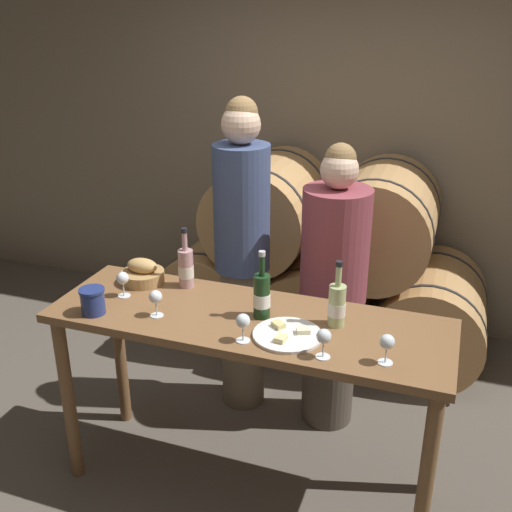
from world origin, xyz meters
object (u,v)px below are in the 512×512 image
wine_bottle_rose (186,268)px  person_right (333,291)px  wine_bottle_red (262,295)px  bread_basket (143,273)px  blue_crock (93,300)px  wine_glass_far_left (123,279)px  wine_bottle_white (337,305)px  wine_glass_far_right (387,343)px  person_left (242,256)px  wine_glass_right (324,338)px  tasting_table (247,344)px  wine_glass_left (156,298)px  cheese_plate (287,335)px  wine_glass_center (243,322)px

wine_bottle_rose → person_right: bearing=34.8°
wine_bottle_red → bread_basket: size_ratio=1.47×
blue_crock → wine_glass_far_left: 0.20m
wine_bottle_white → wine_glass_far_right: bearing=-43.3°
person_left → person_right: bearing=-0.0°
person_left → wine_glass_right: person_left is taller
tasting_table → bread_basket: bearing=164.6°
bread_basket → wine_glass_far_left: 0.18m
tasting_table → bread_basket: 0.67m
wine_bottle_red → wine_glass_right: bearing=-35.1°
wine_bottle_red → wine_bottle_rose: (-0.46, 0.18, -0.01)m
wine_glass_left → wine_glass_right: 0.79m
bread_basket → wine_glass_left: (0.23, -0.30, 0.04)m
wine_bottle_rose → wine_glass_far_left: wine_bottle_rose is taller
wine_bottle_rose → bread_basket: size_ratio=1.42×
blue_crock → wine_glass_far_right: (1.31, 0.03, 0.02)m
bread_basket → wine_glass_far_left: bread_basket is taller
wine_bottle_white → cheese_plate: size_ratio=1.02×
tasting_table → wine_glass_far_right: 0.70m
tasting_table → blue_crock: (-0.67, -0.20, 0.21)m
wine_glass_center → wine_glass_right: bearing=-1.9°
person_left → wine_glass_center: bearing=-69.1°
wine_glass_far_right → blue_crock: bearing=-178.9°
wine_bottle_red → person_left: bearing=117.8°
wine_glass_center → person_right: bearing=77.1°
wine_bottle_rose → wine_bottle_white: bearing=-10.1°
wine_glass_far_left → tasting_table: bearing=0.1°
wine_bottle_red → wine_glass_left: size_ratio=2.52×
person_right → wine_bottle_white: person_right is taller
tasting_table → wine_glass_far_right: (0.64, -0.17, 0.23)m
tasting_table → blue_crock: bearing=-163.6°
person_left → wine_glass_right: (0.67, -0.86, 0.09)m
wine_bottle_red → blue_crock: bearing=-163.0°
tasting_table → cheese_plate: (0.22, -0.10, 0.15)m
person_right → wine_glass_far_right: size_ratio=12.88×
tasting_table → bread_basket: (-0.62, 0.17, 0.19)m
tasting_table → cheese_plate: size_ratio=6.15×
blue_crock → wine_glass_far_left: bearing=78.7°
wine_glass_left → wine_glass_center: size_ratio=1.00×
wine_glass_right → wine_bottle_red: bearing=144.9°
wine_bottle_white → wine_bottle_rose: size_ratio=0.99×
person_left → person_right: person_left is taller
person_right → blue_crock: person_right is taller
blue_crock → wine_glass_left: 0.29m
bread_basket → wine_glass_left: size_ratio=1.72×
wine_bottle_red → wine_glass_far_left: wine_bottle_red is taller
person_right → wine_bottle_red: size_ratio=5.11×
tasting_table → wine_bottle_red: size_ratio=5.73×
bread_basket → wine_glass_right: (1.02, -0.38, 0.04)m
blue_crock → wine_glass_far_left: wine_glass_far_left is taller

